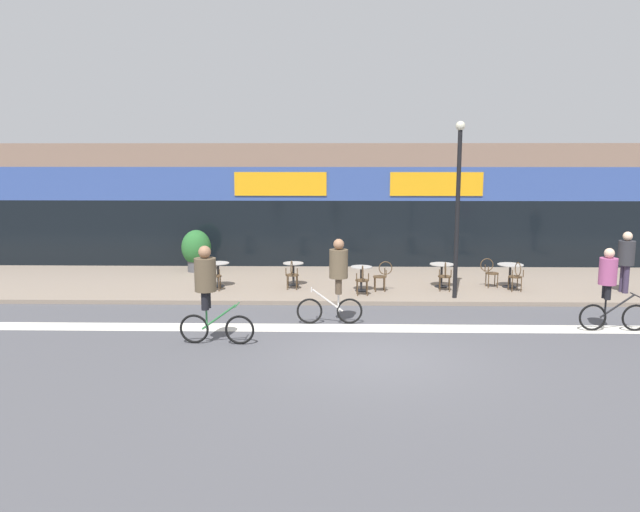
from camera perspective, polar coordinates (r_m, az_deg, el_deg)
name	(u,v)px	position (r m, az deg, el deg)	size (l,w,h in m)	color
ground_plane	(376,357)	(13.12, 5.14, -9.22)	(120.00, 120.00, 0.00)	#4C4C51
sidewalk_slab	(361,283)	(20.11, 3.74, -2.52)	(40.00, 5.50, 0.12)	gray
storefront_facade	(356,203)	(24.46, 3.31, 4.82)	(40.00, 4.06, 4.56)	#7F6656
bike_lane_stripe	(370,328)	(15.22, 4.58, -6.58)	(36.00, 0.70, 0.01)	silver
bistro_table_0	(218,270)	(19.46, -9.30, -1.24)	(0.68, 0.68, 0.75)	black
bistro_table_1	(293,269)	(19.41, -2.45, -1.24)	(0.64, 0.64, 0.71)	black
bistro_table_2	(361,274)	(18.63, 3.79, -1.63)	(0.64, 0.64, 0.74)	black
bistro_table_3	(442,270)	(19.52, 11.06, -1.30)	(0.74, 0.74, 0.72)	black
bistro_table_4	(510,271)	(19.97, 16.99, -1.29)	(0.78, 0.78, 0.72)	black
cafe_chair_0_near	(214,274)	(18.86, -9.64, -1.62)	(0.40, 0.58, 0.90)	#4C3823
cafe_chair_1_near	(292,273)	(18.79, -2.58, -1.54)	(0.42, 0.58, 0.90)	#4C3823
cafe_chair_2_near	(362,278)	(18.02, 3.89, -2.02)	(0.41, 0.58, 0.90)	#4C3823
cafe_chair_2_side	(382,274)	(18.67, 5.71, -1.65)	(0.58, 0.41, 0.90)	#4C3823
cafe_chair_3_near	(445,274)	(18.91, 11.35, -1.65)	(0.44, 0.59, 0.90)	#4C3823
cafe_chair_4_near	(516,275)	(19.39, 17.51, -1.63)	(0.45, 0.60, 0.90)	#4C3823
cafe_chair_4_side	(490,271)	(19.81, 15.25, -1.30)	(0.58, 0.42, 0.90)	#4C3823
planter_pot	(196,250)	(22.12, -11.24, 0.58)	(1.02, 1.02, 1.45)	#4C4C51
lamp_post	(458,197)	(17.81, 12.50, 5.28)	(0.26, 0.26, 4.94)	black
cyclist_0	(208,285)	(13.88, -10.25, -2.66)	(1.68, 0.53, 2.20)	black
cyclist_1	(610,284)	(16.20, 24.96, -2.30)	(1.66, 0.48, 1.99)	black
cyclist_2	(337,273)	(15.30, 1.55, -1.59)	(1.64, 0.49, 2.13)	black
pedestrian_near_end	(626,257)	(20.37, 26.19, -0.05)	(0.52, 0.52, 1.81)	#382D47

